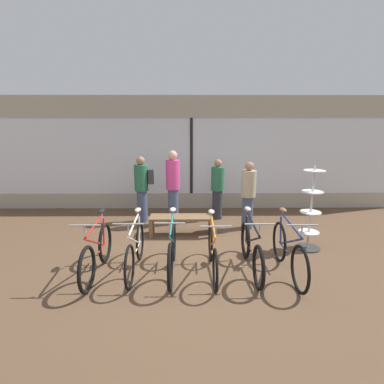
{
  "coord_description": "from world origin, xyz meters",
  "views": [
    {
      "loc": [
        -0.06,
        -5.16,
        2.49
      ],
      "look_at": [
        0.0,
        1.39,
        0.95
      ],
      "focal_mm": 28.0,
      "sensor_mm": 36.0,
      "label": 1
    }
  ],
  "objects": [
    {
      "name": "ground_plane",
      "position": [
        0.0,
        0.0,
        0.0
      ],
      "size": [
        24.0,
        24.0,
        0.0
      ],
      "primitive_type": "plane",
      "color": "brown"
    },
    {
      "name": "shop_back_wall",
      "position": [
        0.0,
        3.38,
        1.64
      ],
      "size": [
        12.0,
        0.08,
        3.2
      ],
      "color": "#B2A893",
      "rests_on": "ground_plane"
    },
    {
      "name": "bicycle_far_left",
      "position": [
        -1.58,
        -0.58,
        0.39
      ],
      "size": [
        0.46,
        1.71,
        1.04
      ],
      "color": "black",
      "rests_on": "ground_plane"
    },
    {
      "name": "bicycle_left",
      "position": [
        -0.97,
        -0.48,
        0.39
      ],
      "size": [
        0.46,
        1.68,
        1.03
      ],
      "color": "black",
      "rests_on": "ground_plane"
    },
    {
      "name": "bicycle_center_left",
      "position": [
        -0.35,
        -0.53,
        0.4
      ],
      "size": [
        0.46,
        1.71,
        1.04
      ],
      "color": "black",
      "rests_on": "ground_plane"
    },
    {
      "name": "bicycle_center_right",
      "position": [
        0.32,
        -0.56,
        0.38
      ],
      "size": [
        0.46,
        1.67,
        1.01
      ],
      "color": "black",
      "rests_on": "ground_plane"
    },
    {
      "name": "bicycle_right",
      "position": [
        0.99,
        -0.47,
        0.38
      ],
      "size": [
        0.46,
        1.76,
        1.03
      ],
      "color": "black",
      "rests_on": "ground_plane"
    },
    {
      "name": "bicycle_far_right",
      "position": [
        1.58,
        -0.59,
        0.4
      ],
      "size": [
        0.46,
        1.77,
        1.05
      ],
      "color": "black",
      "rests_on": "ground_plane"
    },
    {
      "name": "accessory_rack",
      "position": [
        2.32,
        0.44,
        0.69
      ],
      "size": [
        0.48,
        0.48,
        1.69
      ],
      "color": "#333333",
      "rests_on": "ground_plane"
    },
    {
      "name": "display_bench",
      "position": [
        -0.24,
        1.2,
        0.36
      ],
      "size": [
        1.4,
        0.44,
        0.44
      ],
      "color": "brown",
      "rests_on": "ground_plane"
    },
    {
      "name": "customer_near_rack",
      "position": [
        -1.24,
        2.15,
        0.9
      ],
      "size": [
        0.52,
        0.39,
        1.67
      ],
      "color": "#424C6B",
      "rests_on": "ground_plane"
    },
    {
      "name": "customer_by_window",
      "position": [
        1.32,
        1.62,
        0.84
      ],
      "size": [
        0.39,
        0.39,
        1.6
      ],
      "color": "#424C6B",
      "rests_on": "ground_plane"
    },
    {
      "name": "customer_mid_floor",
      "position": [
        0.67,
        2.38,
        0.82
      ],
      "size": [
        0.47,
        0.47,
        1.57
      ],
      "color": "#2D2D38",
      "rests_on": "ground_plane"
    },
    {
      "name": "customer_near_bench",
      "position": [
        -0.46,
        1.97,
        0.97
      ],
      "size": [
        0.4,
        0.4,
        1.83
      ],
      "color": "#424C6B",
      "rests_on": "ground_plane"
    }
  ]
}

